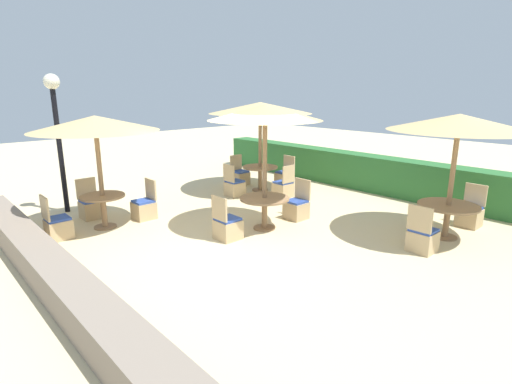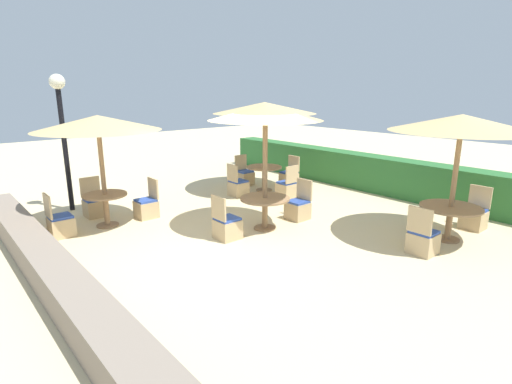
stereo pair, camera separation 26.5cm
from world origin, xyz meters
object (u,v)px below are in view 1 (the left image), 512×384
object	(u,v)px
patio_chair_back_right_north	(470,215)
parasol_center	(265,113)
patio_chair_back_left_east	(283,188)
patio_chair_center_south	(227,227)
patio_chair_back_left_north	(285,177)
patio_chair_back_left_west	(240,176)
patio_chair_center_north	(297,208)
round_table_back_right	(448,211)
round_table_center	(265,204)
patio_chair_back_right_south	(422,238)
round_table_front_left	(103,203)
patio_chair_front_left_south	(58,226)
patio_chair_front_left_north	(144,208)
patio_chair_back_left_south	(234,187)
round_table_back_left	(260,172)
parasol_front_left	(95,124)
lamp_post	(56,116)
patio_chair_front_left_west	(91,207)
parasol_back_right	(459,123)
parasol_back_left	(260,108)

from	to	relation	value
patio_chair_back_right_north	parasol_center	world-z (taller)	parasol_center
parasol_center	patio_chair_back_left_east	size ratio (longest dim) A/B	2.88
patio_chair_center_south	patio_chair_back_left_north	xyz separation A→B (m)	(-2.43, 4.24, 0.00)
patio_chair_back_left_west	patio_chair_center_north	bearing A→B (deg)	70.70
round_table_back_right	round_table_center	distance (m)	3.76
round_table_center	patio_chair_back_left_north	bearing A→B (deg)	127.39
parasol_center	patio_chair_back_right_south	bearing A→B (deg)	24.16
patio_chair_back_right_north	patio_chair_back_left_north	bearing A→B (deg)	2.48
round_table_front_left	patio_chair_front_left_south	world-z (taller)	patio_chair_front_left_south
patio_chair_back_right_south	parasol_center	bearing A→B (deg)	-155.84
patio_chair_front_left_north	patio_chair_back_left_south	xyz separation A→B (m)	(-0.16, 2.87, 0.00)
patio_chair_center_south	round_table_front_left	distance (m)	2.86
patio_chair_back_right_north	patio_chair_front_left_south	bearing A→B (deg)	52.59
patio_chair_center_north	round_table_back_left	size ratio (longest dim) A/B	0.88
patio_chair_center_north	patio_chair_front_left_south	size ratio (longest dim) A/B	1.00
parasol_center	parasol_front_left	bearing A→B (deg)	-133.58
patio_chair_back_right_north	patio_chair_front_left_south	xyz separation A→B (m)	(-5.37, -7.02, 0.00)
round_table_front_left	patio_chair_back_left_north	xyz separation A→B (m)	(-0.05, 5.81, -0.29)
round_table_back_left	round_table_back_right	bearing A→B (deg)	1.44
round_table_back_left	patio_chair_back_left_south	world-z (taller)	patio_chair_back_left_south
parasol_front_left	patio_chair_front_left_north	world-z (taller)	parasol_front_left
patio_chair_back_left_west	lamp_post	bearing A→B (deg)	-7.81
patio_chair_front_left_west	patio_chair_front_left_north	world-z (taller)	same
lamp_post	round_table_back_left	distance (m)	5.59
patio_chair_back_right_south	patio_chair_back_right_north	distance (m)	2.18
patio_chair_center_south	parasol_front_left	world-z (taller)	parasol_front_left
round_table_back_right	patio_chair_back_right_north	xyz separation A→B (m)	(0.05, 1.11, -0.31)
round_table_center	round_table_back_left	size ratio (longest dim) A/B	1.02
round_table_center	round_table_front_left	size ratio (longest dim) A/B	1.14
round_table_front_left	patio_chair_front_left_north	bearing A→B (deg)	88.86
patio_chair_front_left_north	round_table_back_left	world-z (taller)	patio_chair_front_left_north
parasol_back_right	parasol_front_left	xyz separation A→B (m)	(-5.35, -4.93, -0.07)
round_table_center	round_table_front_left	distance (m)	3.53
patio_chair_center_north	patio_chair_back_left_west	bearing A→B (deg)	-19.30
round_table_back_right	parasol_center	world-z (taller)	parasol_center
round_table_back_right	patio_chair_back_left_north	size ratio (longest dim) A/B	1.28
lamp_post	patio_chair_back_left_north	world-z (taller)	lamp_post
round_table_back_right	patio_chair_front_left_west	xyz separation A→B (m)	(-6.24, -4.89, -0.31)
patio_chair_front_left_north	patio_chair_back_left_west	xyz separation A→B (m)	(-1.12, 3.89, 0.00)
patio_chair_back_right_south	round_table_back_left	size ratio (longest dim) A/B	0.88
round_table_center	patio_chair_back_left_north	xyz separation A→B (m)	(-2.49, 3.25, -0.29)
patio_chair_back_right_south	parasol_back_left	size ratio (longest dim) A/B	0.31
round_table_center	patio_chair_front_left_north	world-z (taller)	patio_chair_front_left_north
parasol_center	parasol_back_left	size ratio (longest dim) A/B	0.90
patio_chair_front_left_west	parasol_back_left	size ratio (longest dim) A/B	0.31
parasol_front_left	round_table_front_left	xyz separation A→B (m)	(0.00, 0.00, -1.72)
patio_chair_back_left_east	round_table_back_right	bearing A→B (deg)	-87.73
parasol_front_left	patio_chair_front_left_north	size ratio (longest dim) A/B	2.82
round_table_back_left	patio_chair_back_left_north	distance (m)	1.06
patio_chair_center_north	patio_chair_front_left_south	bearing A→B (deg)	62.22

